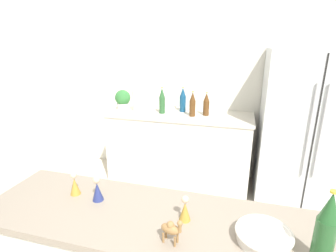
# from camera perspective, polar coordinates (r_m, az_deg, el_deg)

# --- Properties ---
(wall_back) EXTENTS (8.00, 0.06, 2.55)m
(wall_back) POSITION_cam_1_polar(r_m,az_deg,el_deg) (3.46, 10.97, 9.37)
(wall_back) COLOR silver
(wall_back) RESTS_ON ground_plane
(back_counter) EXTENTS (1.81, 0.63, 0.92)m
(back_counter) POSITION_cam_1_polar(r_m,az_deg,el_deg) (3.42, 2.33, -4.60)
(back_counter) COLOR silver
(back_counter) RESTS_ON ground_plane
(refrigerator) EXTENTS (0.94, 0.71, 1.70)m
(refrigerator) POSITION_cam_1_polar(r_m,az_deg,el_deg) (3.24, 27.76, -0.64)
(refrigerator) COLOR silver
(refrigerator) RESTS_ON ground_plane
(potted_plant) EXTENTS (0.20, 0.20, 0.26)m
(potted_plant) POSITION_cam_1_polar(r_m,az_deg,el_deg) (3.49, -9.81, 5.74)
(potted_plant) COLOR silver
(potted_plant) RESTS_ON back_counter
(paper_towel_roll) EXTENTS (0.11, 0.11, 0.27)m
(paper_towel_roll) POSITION_cam_1_polar(r_m,az_deg,el_deg) (3.37, -6.78, 5.51)
(paper_towel_roll) COLOR white
(paper_towel_roll) RESTS_ON back_counter
(back_bottle_0) EXTENTS (0.08, 0.08, 0.31)m
(back_bottle_0) POSITION_cam_1_polar(r_m,az_deg,el_deg) (3.33, 3.24, 5.69)
(back_bottle_0) COLOR navy
(back_bottle_0) RESTS_ON back_counter
(back_bottle_1) EXTENTS (0.07, 0.07, 0.30)m
(back_bottle_1) POSITION_cam_1_polar(r_m,az_deg,el_deg) (3.12, 5.35, 4.71)
(back_bottle_1) COLOR brown
(back_bottle_1) RESTS_ON back_counter
(back_bottle_2) EXTENTS (0.07, 0.07, 0.28)m
(back_bottle_2) POSITION_cam_1_polar(r_m,az_deg,el_deg) (3.18, 8.33, 4.67)
(back_bottle_2) COLOR brown
(back_bottle_2) RESTS_ON back_counter
(back_bottle_3) EXTENTS (0.07, 0.07, 0.32)m
(back_bottle_3) POSITION_cam_1_polar(r_m,az_deg,el_deg) (3.24, -1.30, 5.48)
(back_bottle_3) COLOR #2D6033
(back_bottle_3) RESTS_ON back_counter
(wine_bottle) EXTENTS (0.07, 0.07, 0.31)m
(wine_bottle) POSITION_cam_1_polar(r_m,az_deg,el_deg) (1.16, 31.09, -18.95)
(wine_bottle) COLOR #235628
(wine_bottle) RESTS_ON bar_counter
(fruit_bowl) EXTENTS (0.24, 0.24, 0.05)m
(fruit_bowl) POSITION_cam_1_polar(r_m,az_deg,el_deg) (1.24, 20.08, -21.49)
(fruit_bowl) COLOR white
(fruit_bowl) RESTS_ON bar_counter
(camel_figurine) EXTENTS (0.10, 0.06, 0.12)m
(camel_figurine) POSITION_cam_1_polar(r_m,az_deg,el_deg) (1.15, 0.73, -21.43)
(camel_figurine) COLOR olive
(camel_figurine) RESTS_ON bar_counter
(wise_man_figurine_blue) EXTENTS (0.06, 0.06, 0.14)m
(wise_man_figurine_blue) POSITION_cam_1_polar(r_m,az_deg,el_deg) (1.46, -15.12, -13.31)
(wise_man_figurine_blue) COLOR navy
(wise_man_figurine_blue) RESTS_ON bar_counter
(wise_man_figurine_crimson) EXTENTS (0.06, 0.06, 0.13)m
(wise_man_figurine_crimson) POSITION_cam_1_polar(r_m,az_deg,el_deg) (1.54, -19.64, -11.96)
(wise_man_figurine_crimson) COLOR #B28933
(wise_man_figurine_crimson) RESTS_ON bar_counter
(wise_man_figurine_purple) EXTENTS (0.05, 0.05, 0.13)m
(wise_man_figurine_purple) POSITION_cam_1_polar(r_m,az_deg,el_deg) (1.28, 3.71, -17.75)
(wise_man_figurine_purple) COLOR #B28933
(wise_man_figurine_purple) RESTS_ON bar_counter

